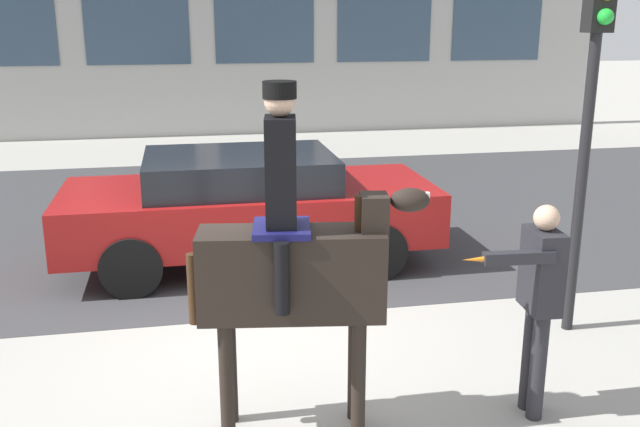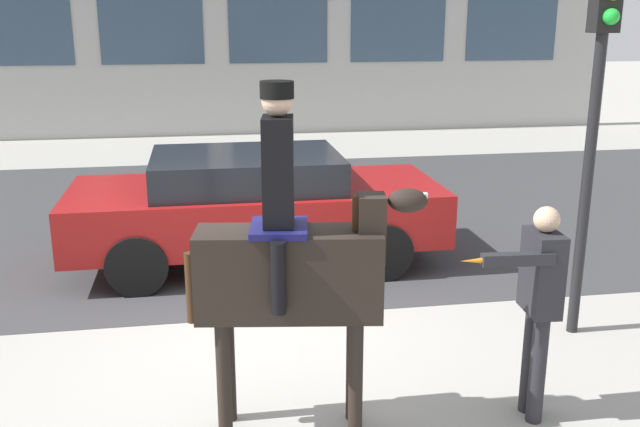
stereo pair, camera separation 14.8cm
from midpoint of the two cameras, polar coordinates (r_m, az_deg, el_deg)
name	(u,v)px [view 2 (the right image)]	position (r m, az deg, el deg)	size (l,w,h in m)	color
ground_plane	(261,338)	(7.37, -4.13, -9.91)	(80.00, 80.00, 0.00)	#9E9B93
road_surface	(236,214)	(11.82, -6.38, 0.00)	(22.47, 8.50, 0.01)	#38383A
mounted_horse_lead	(292,263)	(5.30, -1.43, -4.02)	(1.79, 0.65, 2.73)	black
pedestrian_bystander	(539,297)	(5.87, 17.78, -6.36)	(0.85, 0.43, 1.77)	#232328
street_car_near_lane	(254,204)	(9.30, -4.82, 0.76)	(4.75, 2.07, 1.46)	maroon
traffic_light	(598,87)	(7.33, 21.88, 9.40)	(0.24, 0.29, 3.73)	black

